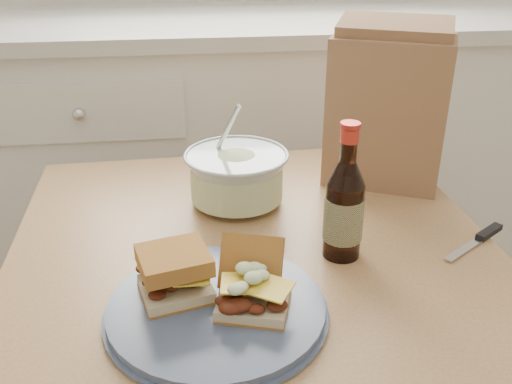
{
  "coord_description": "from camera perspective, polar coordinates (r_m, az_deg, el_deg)",
  "views": [
    {
      "loc": [
        -0.22,
        -0.09,
        1.23
      ],
      "look_at": [
        -0.1,
        0.81,
        0.78
      ],
      "focal_mm": 40.0,
      "sensor_mm": 36.0,
      "label": 1
    }
  ],
  "objects": [
    {
      "name": "coleslaw_bowl",
      "position": [
        1.12,
        -1.95,
        1.35
      ],
      "size": [
        0.2,
        0.2,
        0.2
      ],
      "color": "#B4C1BF",
      "rests_on": "dining_table"
    },
    {
      "name": "paper_bag",
      "position": [
        1.22,
        12.96,
        7.94
      ],
      "size": [
        0.28,
        0.24,
        0.31
      ],
      "primitive_type": "cube",
      "rotation": [
        0.0,
        0.0,
        -0.43
      ],
      "color": "#99694A",
      "rests_on": "dining_table"
    },
    {
      "name": "beer_bottle",
      "position": [
        0.94,
        8.8,
        -1.6
      ],
      "size": [
        0.07,
        0.07,
        0.24
      ],
      "rotation": [
        0.0,
        0.0,
        0.03
      ],
      "color": "black",
      "rests_on": "dining_table"
    },
    {
      "name": "plate",
      "position": [
        0.84,
        -3.97,
        -11.63
      ],
      "size": [
        0.31,
        0.31,
        0.02
      ],
      "primitive_type": "cylinder",
      "color": "#465471",
      "rests_on": "dining_table"
    },
    {
      "name": "sandwich_left",
      "position": [
        0.84,
        -8.12,
        -8.06
      ],
      "size": [
        0.12,
        0.11,
        0.07
      ],
      "rotation": [
        0.0,
        0.0,
        0.25
      ],
      "color": "beige",
      "rests_on": "plate"
    },
    {
      "name": "knife",
      "position": [
        1.1,
        21.75,
        -4.13
      ],
      "size": [
        0.15,
        0.11,
        0.01
      ],
      "rotation": [
        0.0,
        0.0,
        0.59
      ],
      "color": "silver",
      "rests_on": "dining_table"
    },
    {
      "name": "dining_table",
      "position": [
        1.06,
        -0.16,
        -10.07
      ],
      "size": [
        0.87,
        0.87,
        0.7
      ],
      "rotation": [
        0.0,
        0.0,
        0.03
      ],
      "color": "tan",
      "rests_on": "ground"
    },
    {
      "name": "sandwich_right",
      "position": [
        0.82,
        -0.31,
        -9.14
      ],
      "size": [
        0.12,
        0.16,
        0.08
      ],
      "rotation": [
        0.0,
        0.0,
        -0.3
      ],
      "color": "beige",
      "rests_on": "plate"
    },
    {
      "name": "cabinet_run",
      "position": [
        1.95,
        -0.22,
        3.52
      ],
      "size": [
        2.5,
        0.64,
        0.94
      ],
      "color": "white",
      "rests_on": "ground"
    }
  ]
}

